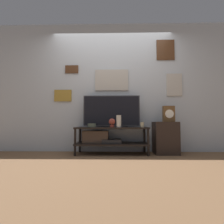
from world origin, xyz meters
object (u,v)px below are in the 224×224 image
at_px(vase_tall_ceramic, 119,121).
at_px(vase_wide_bowl, 92,125).
at_px(decorative_bust, 112,122).
at_px(candle_jar, 142,125).
at_px(mantel_clock, 169,114).
at_px(television, 112,111).

height_order(vase_tall_ceramic, vase_wide_bowl, vase_tall_ceramic).
bearing_deg(vase_tall_ceramic, decorative_bust, 170.22).
distance_m(candle_jar, decorative_bust, 0.57).
bearing_deg(decorative_bust, vase_tall_ceramic, -9.78).
height_order(candle_jar, mantel_clock, mantel_clock).
relative_size(television, vase_tall_ceramic, 5.05).
xyz_separation_m(vase_tall_ceramic, vase_wide_bowl, (-0.50, 0.07, -0.08)).
relative_size(vase_wide_bowl, mantel_clock, 0.51).
height_order(vase_wide_bowl, candle_jar, candle_jar).
height_order(vase_tall_ceramic, mantel_clock, mantel_clock).
xyz_separation_m(decorative_bust, mantel_clock, (1.08, 0.16, 0.16)).
xyz_separation_m(vase_tall_ceramic, decorative_bust, (-0.12, 0.02, -0.02)).
height_order(television, candle_jar, television).
bearing_deg(vase_wide_bowl, television, 29.59).
xyz_separation_m(candle_jar, mantel_clock, (0.52, 0.09, 0.20)).
distance_m(decorative_bust, mantel_clock, 1.10).
xyz_separation_m(vase_wide_bowl, decorative_bust, (0.38, -0.05, 0.06)).
height_order(television, vase_wide_bowl, television).
bearing_deg(vase_wide_bowl, mantel_clock, 4.43).
distance_m(vase_wide_bowl, candle_jar, 0.94).
bearing_deg(television, decorative_bust, -86.45).
xyz_separation_m(television, mantel_clock, (1.10, -0.09, -0.07)).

